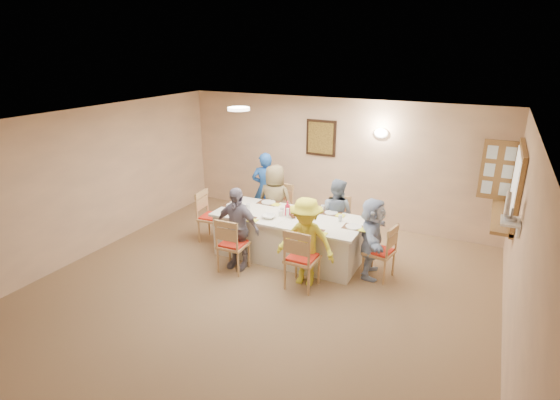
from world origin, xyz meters
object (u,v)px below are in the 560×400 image
at_px(chair_back_left, 278,210).
at_px(diner_back_right, 336,214).
at_px(condiment_ketchup, 288,208).
at_px(chair_front_left, 233,244).
at_px(chair_right_end, 379,251).
at_px(chair_front_right, 302,257).
at_px(caregiver, 265,189).
at_px(desk_fan, 510,210).
at_px(chair_back_right, 338,223).
at_px(diner_back_left, 275,202).
at_px(diner_front_right, 306,242).
at_px(diner_right_end, 372,238).
at_px(chair_left_end, 212,217).
at_px(dining_table, 289,237).
at_px(diner_front_left, 237,228).
at_px(serving_hatch, 517,185).

height_order(chair_back_left, diner_back_right, diner_back_right).
bearing_deg(chair_back_left, condiment_ketchup, -46.50).
height_order(chair_front_left, chair_right_end, chair_front_left).
height_order(chair_front_right, caregiver, caregiver).
distance_m(desk_fan, chair_right_end, 2.02).
relative_size(chair_back_right, chair_right_end, 1.01).
xyz_separation_m(chair_back_left, diner_back_left, (-0.00, -0.12, 0.21)).
relative_size(diner_front_right, diner_right_end, 1.07).
xyz_separation_m(chair_front_left, diner_back_left, (-0.00, 1.48, 0.24)).
bearing_deg(diner_right_end, chair_back_right, 33.72).
bearing_deg(chair_back_right, chair_left_end, -169.34).
height_order(diner_right_end, caregiver, caregiver).
height_order(dining_table, diner_front_left, diner_front_left).
relative_size(serving_hatch, diner_front_right, 1.09).
relative_size(serving_hatch, diner_back_right, 1.16).
height_order(chair_right_end, diner_front_right, diner_front_right).
bearing_deg(diner_right_end, chair_back_left, 56.40).
bearing_deg(diner_front_right, caregiver, 127.33).
height_order(diner_back_left, condiment_ketchup, diner_back_left).
distance_m(diner_front_right, diner_right_end, 1.07).
relative_size(diner_front_left, diner_front_right, 0.99).
xyz_separation_m(desk_fan, diner_front_left, (-3.78, -0.24, -0.87)).
bearing_deg(caregiver, diner_right_end, 135.84).
distance_m(diner_back_left, diner_right_end, 2.13).
height_order(chair_right_end, condiment_ketchup, condiment_ketchup).
bearing_deg(chair_right_end, caregiver, -103.89).
distance_m(dining_table, chair_left_end, 1.55).
height_order(dining_table, diner_back_left, diner_back_left).
bearing_deg(condiment_ketchup, caregiver, 131.89).
xyz_separation_m(serving_hatch, diner_back_right, (-2.69, -0.23, -0.85)).
height_order(diner_back_left, caregiver, caregiver).
xyz_separation_m(dining_table, chair_back_right, (0.60, 0.80, 0.07)).
xyz_separation_m(chair_front_left, chair_left_end, (-0.95, 0.80, 0.01)).
height_order(chair_front_right, chair_left_end, chair_front_right).
bearing_deg(diner_back_left, desk_fan, 160.25).
distance_m(chair_front_left, chair_left_end, 1.24).
distance_m(diner_front_right, caregiver, 2.46).
bearing_deg(diner_right_end, chair_left_end, 78.01).
relative_size(diner_back_right, diner_front_left, 0.95).
relative_size(diner_back_left, diner_front_left, 1.03).
bearing_deg(diner_right_end, diner_front_left, 96.61).
distance_m(chair_right_end, diner_front_right, 1.19).
distance_m(serving_hatch, diner_front_left, 4.28).
relative_size(chair_front_right, diner_right_end, 0.76).
distance_m(dining_table, condiment_ketchup, 0.51).
relative_size(desk_fan, condiment_ketchup, 1.18).
distance_m(chair_front_right, diner_front_right, 0.23).
xyz_separation_m(chair_right_end, diner_right_end, (-0.13, 0.00, 0.20)).
bearing_deg(serving_hatch, chair_back_right, -177.71).
relative_size(diner_front_right, condiment_ketchup, 5.41).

